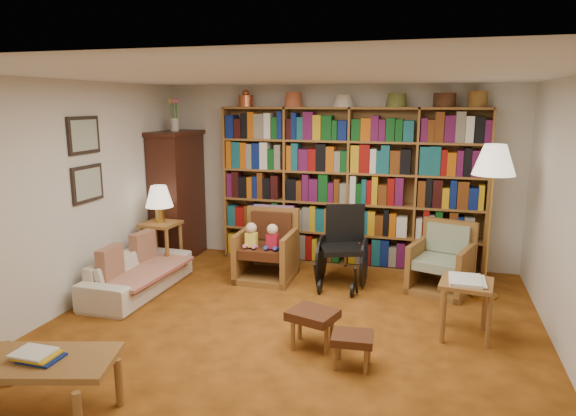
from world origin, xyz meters
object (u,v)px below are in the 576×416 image
(armchair_leather, at_px, (268,249))
(footstool_b, at_px, (352,340))
(coffee_table, at_px, (38,365))
(side_table_papers, at_px, (466,291))
(floor_lamp, at_px, (494,166))
(sofa, at_px, (138,274))
(wheelchair, at_px, (342,249))
(footstool_a, at_px, (313,317))
(side_table_lamp, at_px, (161,235))
(armchair_sage, at_px, (441,264))

(armchair_leather, bearing_deg, footstool_b, -55.12)
(armchair_leather, relative_size, coffee_table, 0.74)
(side_table_papers, relative_size, footstool_b, 1.59)
(floor_lamp, bearing_deg, sofa, -166.28)
(wheelchair, xyz_separation_m, footstool_a, (0.03, -1.75, -0.17))
(footstool_b, bearing_deg, side_table_papers, 42.64)
(side_table_lamp, xyz_separation_m, armchair_sage, (3.61, 0.37, -0.20))
(side_table_lamp, distance_m, coffee_table, 3.22)
(sofa, xyz_separation_m, floor_lamp, (4.01, 0.98, 1.32))
(footstool_a, bearing_deg, armchair_sage, 58.86)
(sofa, height_order, side_table_lamp, side_table_lamp)
(wheelchair, bearing_deg, armchair_sage, 8.05)
(side_table_lamp, xyz_separation_m, coffee_table, (0.75, -3.12, -0.14))
(floor_lamp, distance_m, footstool_a, 2.75)
(wheelchair, xyz_separation_m, footstool_b, (0.45, -2.02, -0.21))
(sofa, relative_size, side_table_papers, 2.69)
(footstool_b, distance_m, coffee_table, 2.49)
(footstool_b, bearing_deg, footstool_a, 147.01)
(armchair_sage, height_order, coffee_table, armchair_sage)
(floor_lamp, bearing_deg, wheelchair, -178.88)
(armchair_sage, bearing_deg, footstool_b, -108.78)
(wheelchair, distance_m, coffee_table, 3.72)
(floor_lamp, height_order, footstool_a, floor_lamp)
(side_table_lamp, xyz_separation_m, wheelchair, (2.42, 0.20, -0.06))
(armchair_sage, bearing_deg, sofa, -162.38)
(sofa, relative_size, floor_lamp, 0.89)
(armchair_leather, xyz_separation_m, floor_lamp, (2.68, 0.00, 1.18))
(side_table_papers, bearing_deg, sofa, 177.11)
(floor_lamp, distance_m, coffee_table, 4.89)
(side_table_lamp, bearing_deg, armchair_sage, 5.78)
(side_table_papers, xyz_separation_m, footstool_b, (-0.96, -0.89, -0.23))
(side_table_lamp, bearing_deg, sofa, -82.40)
(armchair_leather, distance_m, armchair_sage, 2.18)
(armchair_leather, height_order, footstool_b, armchair_leather)
(footstool_a, bearing_deg, floor_lamp, 47.03)
(armchair_leather, bearing_deg, coffee_table, -101.55)
(side_table_lamp, distance_m, armchair_sage, 3.64)
(floor_lamp, xyz_separation_m, coffee_table, (-3.36, -3.35, -1.18))
(armchair_sage, bearing_deg, side_table_lamp, -174.22)
(side_table_lamp, bearing_deg, floor_lamp, 3.20)
(side_table_lamp, xyz_separation_m, floor_lamp, (4.11, 0.23, 1.04))
(floor_lamp, bearing_deg, footstool_a, -132.97)
(floor_lamp, relative_size, footstool_b, 4.80)
(side_table_lamp, distance_m, footstool_a, 2.91)
(coffee_table, bearing_deg, footstool_b, 31.56)
(side_table_lamp, xyz_separation_m, side_table_papers, (3.83, -0.94, -0.05))
(side_table_lamp, bearing_deg, armchair_leather, 8.99)
(wheelchair, height_order, coffee_table, wheelchair)
(wheelchair, relative_size, floor_lamp, 0.56)
(sofa, distance_m, side_table_lamp, 0.81)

